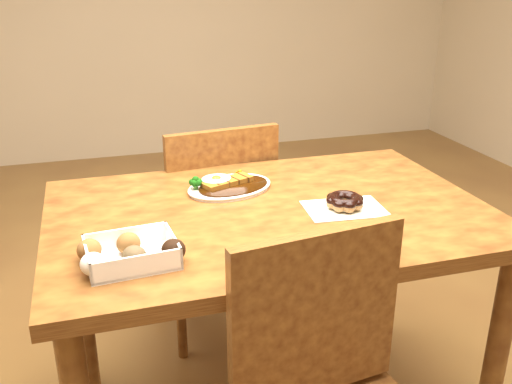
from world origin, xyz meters
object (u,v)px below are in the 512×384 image
object	(u,v)px
katsu_curry_plate	(228,185)
donut_box	(129,252)
chair_far	(213,223)
pon_de_ring	(345,202)
table	(269,241)

from	to	relation	value
katsu_curry_plate	donut_box	bearing A→B (deg)	-130.12
chair_far	pon_de_ring	distance (m)	0.71
donut_box	table	bearing A→B (deg)	27.50
katsu_curry_plate	pon_de_ring	size ratio (longest dim) A/B	1.34
chair_far	pon_de_ring	world-z (taller)	chair_far
chair_far	pon_de_ring	bearing A→B (deg)	105.48
table	katsu_curry_plate	world-z (taller)	katsu_curry_plate
katsu_curry_plate	pon_de_ring	distance (m)	0.36
table	chair_far	bearing A→B (deg)	95.10
pon_de_ring	table	bearing A→B (deg)	162.43
table	katsu_curry_plate	distance (m)	0.22
chair_far	donut_box	size ratio (longest dim) A/B	3.69
table	pon_de_ring	distance (m)	0.24
table	pon_de_ring	size ratio (longest dim) A/B	5.28
chair_far	katsu_curry_plate	xyz separation A→B (m)	(-0.03, -0.36, 0.28)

